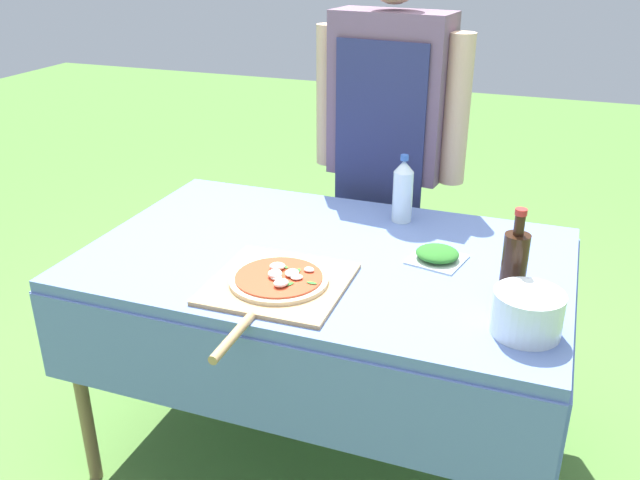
{
  "coord_description": "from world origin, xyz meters",
  "views": [
    {
      "loc": [
        0.63,
        -1.75,
        1.64
      ],
      "look_at": [
        -0.02,
        0.0,
        0.79
      ],
      "focal_mm": 38.0,
      "sensor_mm": 36.0,
      "label": 1
    }
  ],
  "objects": [
    {
      "name": "water_bottle",
      "position": [
        0.15,
        0.33,
        0.86
      ],
      "size": [
        0.07,
        0.07,
        0.23
      ],
      "color": "silver",
      "rests_on": "prep_table"
    },
    {
      "name": "herb_container",
      "position": [
        0.33,
        0.07,
        0.77
      ],
      "size": [
        0.18,
        0.18,
        0.04
      ],
      "rotation": [
        0.0,
        0.0,
        -0.21
      ],
      "color": "silver",
      "rests_on": "prep_table"
    },
    {
      "name": "mixing_tub",
      "position": [
        0.61,
        -0.26,
        0.8
      ],
      "size": [
        0.17,
        0.17,
        0.11
      ],
      "primitive_type": "cylinder",
      "color": "silver",
      "rests_on": "prep_table"
    },
    {
      "name": "oil_bottle",
      "position": [
        0.56,
        -0.11,
        0.85
      ],
      "size": [
        0.07,
        0.07,
        0.26
      ],
      "color": "black",
      "rests_on": "prep_table"
    },
    {
      "name": "ground_plane",
      "position": [
        0.0,
        0.0,
        0.0
      ],
      "size": [
        12.0,
        12.0,
        0.0
      ],
      "primitive_type": "plane",
      "color": "#517F38"
    },
    {
      "name": "prep_table",
      "position": [
        0.0,
        0.0,
        0.67
      ],
      "size": [
        1.46,
        0.94,
        0.75
      ],
      "color": "#607AB7",
      "rests_on": "ground"
    },
    {
      "name": "pizza_on_peel",
      "position": [
        -0.05,
        -0.25,
        0.76
      ],
      "size": [
        0.37,
        0.58,
        0.06
      ],
      "rotation": [
        0.0,
        0.0,
        0.02
      ],
      "color": "tan",
      "rests_on": "prep_table"
    },
    {
      "name": "person_cook",
      "position": [
        0.01,
        0.65,
        0.94
      ],
      "size": [
        0.59,
        0.24,
        1.59
      ],
      "rotation": [
        0.0,
        0.0,
        3.02
      ],
      "color": "#70604C",
      "rests_on": "ground"
    }
  ]
}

